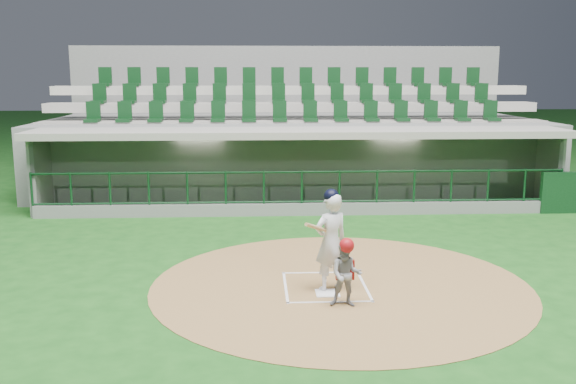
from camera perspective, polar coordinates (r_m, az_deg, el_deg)
name	(u,v)px	position (r m, az deg, el deg)	size (l,w,h in m)	color
ground	(324,282)	(12.54, 3.18, -8.00)	(120.00, 120.00, 0.00)	#144814
dirt_circle	(340,285)	(12.39, 4.67, -8.23)	(7.20, 7.20, 0.01)	brown
home_plate	(328,293)	(11.88, 3.53, -8.96)	(0.43, 0.43, 0.02)	white
batter_box_chalk	(325,286)	(12.25, 3.33, -8.36)	(1.55, 1.80, 0.01)	white
dugout_structure	(305,172)	(19.93, 1.54, 1.78)	(16.40, 3.70, 3.00)	slate
seating_deck	(292,146)	(22.91, 0.35, 4.09)	(17.00, 6.72, 5.15)	slate
batter	(331,240)	(11.82, 3.82, -4.30)	(0.93, 0.98, 1.91)	white
catcher	(346,273)	(11.13, 5.19, -7.15)	(0.61, 0.51, 1.21)	gray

